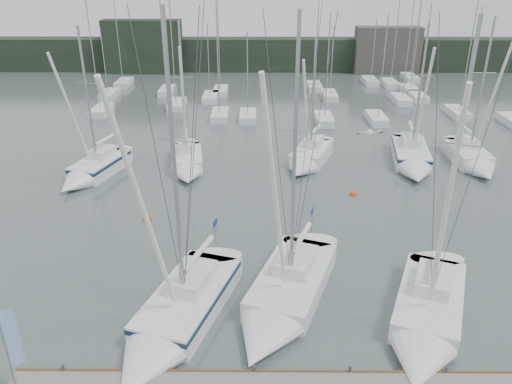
% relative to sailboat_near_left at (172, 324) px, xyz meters
% --- Properties ---
extents(ground, '(160.00, 160.00, 0.00)m').
position_rel_sailboat_near_left_xyz_m(ground, '(5.88, 1.37, -0.62)').
color(ground, '#4A5A56').
rests_on(ground, ground).
extents(far_treeline, '(90.00, 4.00, 5.00)m').
position_rel_sailboat_near_left_xyz_m(far_treeline, '(5.88, 63.37, 1.88)').
color(far_treeline, black).
rests_on(far_treeline, ground).
extents(far_building_left, '(12.00, 3.00, 8.00)m').
position_rel_sailboat_near_left_xyz_m(far_building_left, '(-14.12, 61.37, 3.38)').
color(far_building_left, black).
rests_on(far_building_left, ground).
extents(far_building_right, '(10.00, 3.00, 7.00)m').
position_rel_sailboat_near_left_xyz_m(far_building_right, '(23.88, 61.37, 2.88)').
color(far_building_right, '#42403D').
rests_on(far_building_right, ground).
extents(mast_forest, '(48.58, 26.56, 14.57)m').
position_rel_sailboat_near_left_xyz_m(mast_forest, '(9.01, 43.59, -0.13)').
color(mast_forest, silver).
rests_on(mast_forest, ground).
extents(sailboat_near_left, '(5.88, 10.33, 15.55)m').
position_rel_sailboat_near_left_xyz_m(sailboat_near_left, '(0.00, 0.00, 0.00)').
color(sailboat_near_left, silver).
rests_on(sailboat_near_left, ground).
extents(sailboat_near_center, '(6.39, 10.44, 15.38)m').
position_rel_sailboat_near_left_xyz_m(sailboat_near_center, '(5.11, 1.49, -0.07)').
color(sailboat_near_center, silver).
rests_on(sailboat_near_center, ground).
extents(sailboat_near_right, '(6.34, 9.78, 15.24)m').
position_rel_sailboat_near_left_xyz_m(sailboat_near_right, '(11.83, 0.04, -0.06)').
color(sailboat_near_right, silver).
rests_on(sailboat_near_right, ground).
extents(sailboat_mid_a, '(4.75, 8.36, 12.59)m').
position_rel_sailboat_near_left_xyz_m(sailboat_mid_a, '(-9.55, 18.59, -0.00)').
color(sailboat_mid_a, silver).
rests_on(sailboat_mid_a, ground).
extents(sailboat_mid_b, '(3.51, 7.81, 12.75)m').
position_rel_sailboat_near_left_xyz_m(sailboat_mid_b, '(-1.96, 20.18, -0.05)').
color(sailboat_mid_b, silver).
rests_on(sailboat_mid_b, ground).
extents(sailboat_mid_c, '(5.09, 8.02, 11.40)m').
position_rel_sailboat_near_left_xyz_m(sailboat_mid_c, '(8.16, 21.39, -0.02)').
color(sailboat_mid_c, silver).
rests_on(sailboat_mid_c, ground).
extents(sailboat_mid_d, '(4.27, 9.65, 12.65)m').
position_rel_sailboat_near_left_xyz_m(sailboat_mid_d, '(17.09, 21.28, 0.02)').
color(sailboat_mid_d, silver).
rests_on(sailboat_mid_d, ground).
extents(sailboat_mid_e, '(2.73, 7.93, 13.04)m').
position_rel_sailboat_near_left_xyz_m(sailboat_mid_e, '(22.26, 21.21, -0.02)').
color(sailboat_mid_e, silver).
rests_on(sailboat_mid_e, ground).
extents(buoy_b, '(0.58, 0.58, 0.58)m').
position_rel_sailboat_near_left_xyz_m(buoy_b, '(11.17, 15.67, -0.62)').
color(buoy_b, red).
rests_on(buoy_b, ground).
extents(buoy_c, '(0.66, 0.66, 0.66)m').
position_rel_sailboat_near_left_xyz_m(buoy_c, '(-3.57, 11.52, -0.62)').
color(buoy_c, red).
rests_on(buoy_c, ground).
extents(dock_banner, '(0.55, 0.28, 3.90)m').
position_rel_sailboat_near_left_xyz_m(dock_banner, '(-5.45, -3.65, 2.08)').
color(dock_banner, '#94969B').
rests_on(dock_banner, dock).
extents(seagull, '(1.12, 0.52, 0.22)m').
position_rel_sailboat_near_left_xyz_m(seagull, '(9.05, 3.11, 8.35)').
color(seagull, white).
rests_on(seagull, ground).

